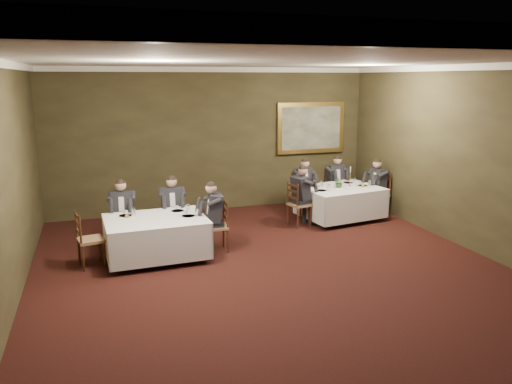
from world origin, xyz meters
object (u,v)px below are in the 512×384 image
chair_main_endleft (299,213)px  diner_sec_backleft (123,221)px  table_main (340,201)px  chair_sec_backleft (124,232)px  chair_sec_backright (173,227)px  diner_sec_backright (173,216)px  diner_main_backright (335,188)px  painting (311,128)px  diner_sec_endright (216,225)px  chair_sec_endleft (91,251)px  chair_main_endright (378,202)px  diner_main_backleft (302,192)px  diner_main_endleft (299,203)px  table_second (156,235)px  candlestick (350,179)px  chair_sec_endright (217,237)px  chair_main_backleft (302,201)px  diner_main_endright (378,193)px  chair_main_backright (334,197)px  centerpiece (339,181)px

chair_main_endleft → diner_sec_backleft: (-3.82, -0.22, 0.23)m
table_main → chair_sec_backleft: (-4.94, -0.38, -0.17)m
chair_sec_backright → diner_sec_backright: (-0.00, -0.01, 0.23)m
diner_main_backright → painting: size_ratio=0.73×
chair_sec_backleft → table_main: bearing=-167.3°
diner_sec_endright → chair_sec_endleft: diner_sec_endright is taller
table_main → diner_sec_backleft: size_ratio=1.47×
diner_main_backright → chair_sec_backleft: diner_main_backright is taller
chair_main_endright → diner_main_backleft: bearing=64.4°
diner_main_backleft → chair_sec_backleft: diner_main_backleft is taller
diner_main_backleft → diner_main_endleft: bearing=49.5°
table_second → candlestick: size_ratio=3.87×
diner_main_endleft → chair_sec_backleft: diner_main_endleft is taller
table_main → chair_main_endleft: (-1.12, -0.17, -0.17)m
chair_main_endright → chair_sec_endright: (-4.39, -1.41, 0.00)m
chair_sec_backleft → diner_main_backright: bearing=-157.4°
table_second → diner_main_backleft: diner_main_backleft is taller
chair_main_backleft → painting: (0.61, 0.93, 1.69)m
diner_main_backright → chair_sec_endright: 4.24m
diner_main_backleft → diner_main_backright: (0.95, 0.14, 0.00)m
diner_main_endright → candlestick: size_ratio=2.79×
chair_main_endright → candlestick: size_ratio=2.07×
chair_main_endright → chair_sec_endleft: 6.85m
table_second → painting: size_ratio=1.01×
chair_main_backright → diner_sec_endright: diner_sec_endright is taller
chair_main_endright → chair_main_endleft: bearing=93.8°
diner_main_endright → diner_sec_backright: bearing=91.2°
chair_main_endleft → painting: bearing=136.7°
table_main → chair_sec_backright: size_ratio=1.97×
diner_main_endleft → chair_sec_endright: bearing=-76.8°
chair_sec_endleft → diner_sec_backleft: bearing=135.7°
chair_main_backleft → diner_main_endleft: size_ratio=0.74×
diner_main_backleft → chair_main_backright: bearing=175.4°
diner_main_endleft → chair_main_endright: (2.23, 0.33, -0.23)m
diner_main_endleft → chair_sec_backright: diner_main_endleft is taller
diner_sec_endright → centerpiece: size_ratio=4.77×
chair_main_backleft → diner_main_backleft: 0.23m
diner_main_endleft → centerpiece: size_ratio=4.77×
table_second → candlestick: bearing=16.2°
chair_sec_backleft → diner_sec_endright: 1.88m
chair_sec_endleft → diner_sec_endright: bearing=81.4°
chair_main_backleft → diner_main_endright: size_ratio=0.74×
table_main → chair_sec_backleft: bearing=-175.6°
diner_sec_backleft → chair_sec_endleft: (-0.62, -0.95, -0.23)m
chair_sec_endleft → painting: painting is taller
diner_main_endright → candlestick: diner_main_endright is taller
diner_sec_backleft → chair_sec_endright: 1.89m
diner_main_backleft → chair_main_endright: bearing=145.4°
diner_sec_endright → diner_sec_backright: bearing=41.2°
table_second → diner_main_endright: diner_main_endright is taller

